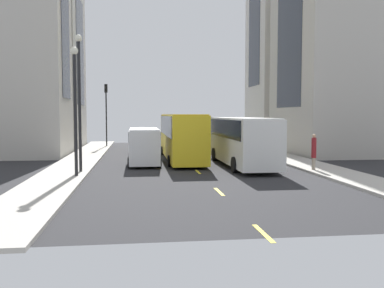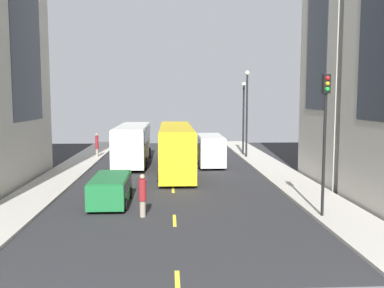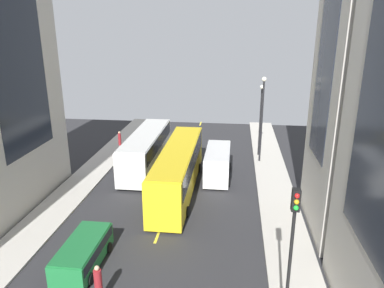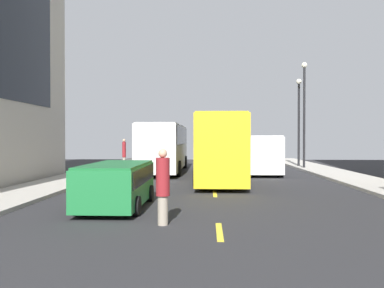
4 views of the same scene
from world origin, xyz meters
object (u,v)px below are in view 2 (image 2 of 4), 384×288
at_px(traffic_light_near_corner, 325,120).
at_px(pedestrian_waiting_curb, 97,144).
at_px(streetcar_yellow, 176,145).
at_px(city_bus_white, 133,141).
at_px(pedestrian_walking_far, 142,194).
at_px(delivery_van_white, 210,148).
at_px(car_green_0, 110,188).

bearing_deg(traffic_light_near_corner, pedestrian_waiting_curb, 122.83).
height_order(streetcar_yellow, traffic_light_near_corner, traffic_light_near_corner).
relative_size(city_bus_white, pedestrian_walking_far, 5.35).
distance_m(streetcar_yellow, pedestrian_walking_far, 13.12).
height_order(delivery_van_white, traffic_light_near_corner, traffic_light_near_corner).
xyz_separation_m(delivery_van_white, pedestrian_waiting_curb, (-10.42, 5.25, -0.17)).
height_order(pedestrian_walking_far, pedestrian_waiting_curb, pedestrian_waiting_curb).
bearing_deg(city_bus_white, pedestrian_waiting_curb, 135.64).
relative_size(streetcar_yellow, traffic_light_near_corner, 2.00).
bearing_deg(city_bus_white, delivery_van_white, -13.49).
bearing_deg(city_bus_white, car_green_0, -89.97).
relative_size(streetcar_yellow, pedestrian_waiting_curb, 6.05).
height_order(city_bus_white, delivery_van_white, city_bus_white).
relative_size(car_green_0, pedestrian_walking_far, 2.18).
xyz_separation_m(streetcar_yellow, traffic_light_near_corner, (6.74, -13.73, 2.61)).
bearing_deg(pedestrian_waiting_curb, delivery_van_white, 81.27).
bearing_deg(delivery_van_white, pedestrian_waiting_curb, 153.25).
xyz_separation_m(delivery_van_white, car_green_0, (-6.69, -13.32, -0.61)).
xyz_separation_m(streetcar_yellow, pedestrian_walking_far, (-1.83, -12.95, -1.02)).
bearing_deg(traffic_light_near_corner, car_green_0, 161.84).
height_order(car_green_0, pedestrian_walking_far, pedestrian_walking_far).
bearing_deg(car_green_0, pedestrian_walking_far, -54.52).
bearing_deg(pedestrian_walking_far, traffic_light_near_corner, -111.33).
height_order(pedestrian_walking_far, traffic_light_near_corner, traffic_light_near_corner).
bearing_deg(pedestrian_walking_far, streetcar_yellow, -24.16).
distance_m(city_bus_white, car_green_0, 14.97).
bearing_deg(pedestrian_waiting_curb, car_green_0, 29.39).
height_order(city_bus_white, car_green_0, city_bus_white).
xyz_separation_m(city_bus_white, pedestrian_waiting_curb, (-3.73, 3.65, -0.67)).
distance_m(city_bus_white, pedestrian_walking_far, 17.70).
distance_m(streetcar_yellow, pedestrian_waiting_curb, 11.16).
height_order(city_bus_white, traffic_light_near_corner, traffic_light_near_corner).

